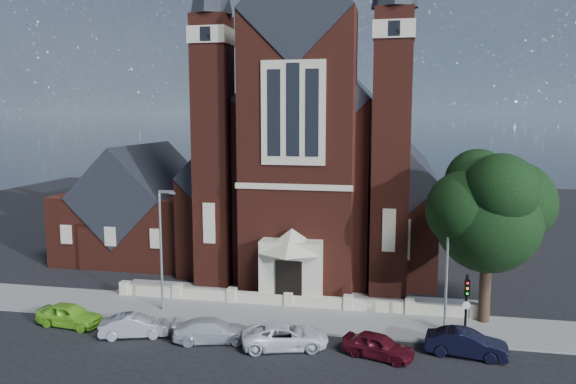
{
  "coord_description": "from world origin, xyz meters",
  "views": [
    {
      "loc": [
        7.13,
        -29.32,
        12.91
      ],
      "look_at": [
        -1.16,
        12.0,
        7.07
      ],
      "focal_mm": 35.0,
      "sensor_mm": 36.0,
      "label": 1
    }
  ],
  "objects_px": {
    "church": "(323,165)",
    "street_lamp_left": "(162,243)",
    "parish_hall": "(143,212)",
    "street_tree": "(491,214)",
    "traffic_signal": "(466,300)",
    "car_lime_van": "(70,315)",
    "car_silver_a": "(134,326)",
    "car_silver_b": "(212,330)",
    "car_dark_red": "(378,346)",
    "street_lamp_right": "(449,257)",
    "car_navy": "(466,343)",
    "car_white_suv": "(285,336)"
  },
  "relations": [
    {
      "from": "church",
      "to": "street_lamp_left",
      "type": "relative_size",
      "value": 4.31
    },
    {
      "from": "street_lamp_right",
      "to": "traffic_signal",
      "type": "xyz_separation_m",
      "value": [
        0.91,
        -1.57,
        -2.02
      ]
    },
    {
      "from": "car_dark_red",
      "to": "car_navy",
      "type": "xyz_separation_m",
      "value": [
        4.65,
        1.1,
        0.05
      ]
    },
    {
      "from": "street_tree",
      "to": "car_white_suv",
      "type": "distance_m",
      "value": 14.34
    },
    {
      "from": "parish_hall",
      "to": "street_tree",
      "type": "relative_size",
      "value": 1.14
    },
    {
      "from": "car_lime_van",
      "to": "car_silver_b",
      "type": "bearing_deg",
      "value": -86.51
    },
    {
      "from": "traffic_signal",
      "to": "church",
      "type": "bearing_deg",
      "value": 118.2
    },
    {
      "from": "car_white_suv",
      "to": "car_silver_b",
      "type": "bearing_deg",
      "value": 73.19
    },
    {
      "from": "traffic_signal",
      "to": "car_silver_a",
      "type": "xyz_separation_m",
      "value": [
        -18.86,
        -2.73,
        -1.93
      ]
    },
    {
      "from": "car_navy",
      "to": "car_lime_van",
      "type": "bearing_deg",
      "value": 98.94
    },
    {
      "from": "street_lamp_right",
      "to": "car_white_suv",
      "type": "bearing_deg",
      "value": -155.25
    },
    {
      "from": "church",
      "to": "car_silver_a",
      "type": "height_order",
      "value": "church"
    },
    {
      "from": "car_dark_red",
      "to": "car_navy",
      "type": "height_order",
      "value": "car_navy"
    },
    {
      "from": "street_lamp_right",
      "to": "car_silver_b",
      "type": "xyz_separation_m",
      "value": [
        -13.25,
        -4.09,
        -3.95
      ]
    },
    {
      "from": "parish_hall",
      "to": "street_lamp_right",
      "type": "height_order",
      "value": "parish_hall"
    },
    {
      "from": "church",
      "to": "car_silver_b",
      "type": "relative_size",
      "value": 7.76
    },
    {
      "from": "car_silver_a",
      "to": "car_silver_b",
      "type": "xyz_separation_m",
      "value": [
        4.7,
        0.22,
        0.0
      ]
    },
    {
      "from": "street_tree",
      "to": "traffic_signal",
      "type": "relative_size",
      "value": 2.67
    },
    {
      "from": "street_lamp_left",
      "to": "car_navy",
      "type": "height_order",
      "value": "street_lamp_left"
    },
    {
      "from": "street_tree",
      "to": "car_silver_b",
      "type": "bearing_deg",
      "value": -159.81
    },
    {
      "from": "car_silver_b",
      "to": "car_dark_red",
      "type": "bearing_deg",
      "value": -106.01
    },
    {
      "from": "church",
      "to": "car_white_suv",
      "type": "height_order",
      "value": "church"
    },
    {
      "from": "street_lamp_left",
      "to": "car_white_suv",
      "type": "xyz_separation_m",
      "value": [
        9.02,
        -4.14,
        -3.93
      ]
    },
    {
      "from": "traffic_signal",
      "to": "car_dark_red",
      "type": "relative_size",
      "value": 1.04
    },
    {
      "from": "traffic_signal",
      "to": "car_dark_red",
      "type": "height_order",
      "value": "traffic_signal"
    },
    {
      "from": "parish_hall",
      "to": "car_silver_a",
      "type": "xyz_separation_m",
      "value": [
        8.14,
        -18.31,
        -3.36
      ]
    },
    {
      "from": "traffic_signal",
      "to": "car_white_suv",
      "type": "height_order",
      "value": "traffic_signal"
    },
    {
      "from": "traffic_signal",
      "to": "car_navy",
      "type": "distance_m",
      "value": 2.53
    },
    {
      "from": "street_lamp_left",
      "to": "traffic_signal",
      "type": "distance_m",
      "value": 19.08
    },
    {
      "from": "street_tree",
      "to": "car_navy",
      "type": "xyz_separation_m",
      "value": [
        -1.71,
        -4.98,
        -6.25
      ]
    },
    {
      "from": "street_lamp_left",
      "to": "car_silver_a",
      "type": "xyz_separation_m",
      "value": [
        0.05,
        -4.31,
        -3.95
      ]
    },
    {
      "from": "parish_hall",
      "to": "car_dark_red",
      "type": "bearing_deg",
      "value": -39.56
    },
    {
      "from": "car_dark_red",
      "to": "car_silver_b",
      "type": "bearing_deg",
      "value": 106.94
    },
    {
      "from": "traffic_signal",
      "to": "car_silver_b",
      "type": "relative_size",
      "value": 0.89
    },
    {
      "from": "car_lime_van",
      "to": "parish_hall",
      "type": "bearing_deg",
      "value": 17.92
    },
    {
      "from": "parish_hall",
      "to": "car_silver_b",
      "type": "relative_size",
      "value": 2.71
    },
    {
      "from": "church",
      "to": "car_navy",
      "type": "relative_size",
      "value": 8.14
    },
    {
      "from": "car_silver_a",
      "to": "street_lamp_right",
      "type": "bearing_deg",
      "value": -95.0
    },
    {
      "from": "car_lime_van",
      "to": "car_silver_a",
      "type": "distance_m",
      "value": 4.73
    },
    {
      "from": "parish_hall",
      "to": "car_navy",
      "type": "height_order",
      "value": "parish_hall"
    },
    {
      "from": "car_silver_a",
      "to": "car_silver_b",
      "type": "relative_size",
      "value": 0.88
    },
    {
      "from": "car_lime_van",
      "to": "car_dark_red",
      "type": "distance_m",
      "value": 18.79
    },
    {
      "from": "street_lamp_right",
      "to": "street_tree",
      "type": "bearing_deg",
      "value": 34.26
    },
    {
      "from": "parish_hall",
      "to": "car_dark_red",
      "type": "relative_size",
      "value": 3.16
    },
    {
      "from": "street_tree",
      "to": "car_dark_red",
      "type": "bearing_deg",
      "value": -136.25
    },
    {
      "from": "church",
      "to": "parish_hall",
      "type": "xyz_separation_m",
      "value": [
        -16.0,
        -4.94,
        -4.17
      ]
    },
    {
      "from": "traffic_signal",
      "to": "car_lime_van",
      "type": "height_order",
      "value": "traffic_signal"
    },
    {
      "from": "car_lime_van",
      "to": "car_navy",
      "type": "bearing_deg",
      "value": -82.58
    },
    {
      "from": "car_navy",
      "to": "traffic_signal",
      "type": "bearing_deg",
      "value": 4.56
    },
    {
      "from": "parish_hall",
      "to": "car_dark_red",
      "type": "height_order",
      "value": "parish_hall"
    }
  ]
}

